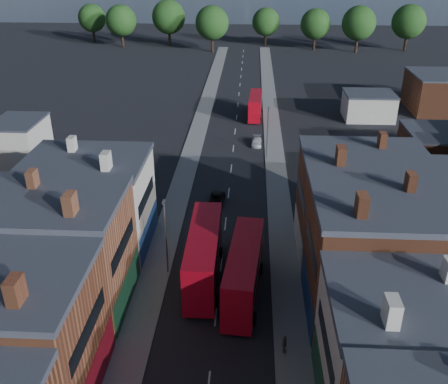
# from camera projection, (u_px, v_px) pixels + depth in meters

# --- Properties ---
(pavement_west) EXTENTS (3.00, 200.00, 0.12)m
(pavement_west) POSITION_uv_depth(u_px,v_px,m) (182.00, 185.00, 67.61)
(pavement_west) COLOR gray
(pavement_west) RESTS_ON ground
(pavement_east) EXTENTS (3.00, 200.00, 0.12)m
(pavement_east) POSITION_uv_depth(u_px,v_px,m) (278.00, 187.00, 66.96)
(pavement_east) COLOR gray
(pavement_east) RESTS_ON ground
(lamp_post_2) EXTENTS (0.25, 0.70, 8.12)m
(lamp_post_2) POSITION_uv_depth(u_px,v_px,m) (166.00, 232.00, 47.61)
(lamp_post_2) COLOR slate
(lamp_post_2) RESTS_ON ground
(lamp_post_3) EXTENTS (0.25, 0.70, 8.12)m
(lamp_post_3) POSITION_uv_depth(u_px,v_px,m) (268.00, 129.00, 73.88)
(lamp_post_3) COLOR slate
(lamp_post_3) RESTS_ON ground
(bus_0) EXTENTS (3.18, 12.29, 5.30)m
(bus_0) POSITION_uv_depth(u_px,v_px,m) (204.00, 255.00, 47.49)
(bus_0) COLOR red
(bus_0) RESTS_ON ground
(bus_1) EXTENTS (3.73, 11.88, 5.05)m
(bus_1) POSITION_uv_depth(u_px,v_px,m) (244.00, 271.00, 45.38)
(bus_1) COLOR red
(bus_1) RESTS_ON ground
(bus_2) EXTENTS (2.78, 9.87, 4.22)m
(bus_2) POSITION_uv_depth(u_px,v_px,m) (255.00, 105.00, 93.11)
(bus_2) COLOR #B30715
(bus_2) RESTS_ON ground
(car_2) EXTENTS (2.12, 4.11, 1.11)m
(car_2) POSITION_uv_depth(u_px,v_px,m) (216.00, 199.00, 62.86)
(car_2) COLOR black
(car_2) RESTS_ON ground
(car_3) EXTENTS (1.69, 3.92, 1.12)m
(car_3) POSITION_uv_depth(u_px,v_px,m) (257.00, 142.00, 80.85)
(car_3) COLOR silver
(car_3) RESTS_ON ground
(ped_3) EXTENTS (0.53, 0.96, 1.57)m
(ped_3) POSITION_uv_depth(u_px,v_px,m) (284.00, 344.00, 39.62)
(ped_3) COLOR #57504B
(ped_3) RESTS_ON pavement_east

